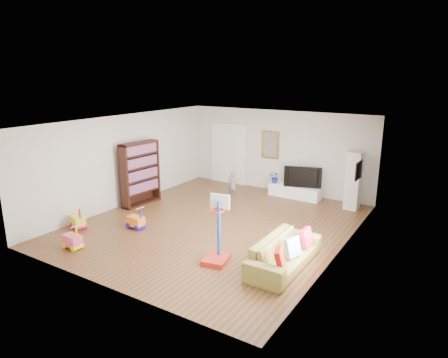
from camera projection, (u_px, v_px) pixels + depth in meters
The scene contains 25 objects.
floor at pixel (216, 224), 10.54m from camera, with size 6.50×7.50×0.00m, color brown.
ceiling at pixel (215, 122), 9.84m from camera, with size 6.50×7.50×0.00m, color white.
wall_back at pixel (277, 151), 13.26m from camera, with size 6.50×0.00×2.70m, color beige.
wall_front at pixel (101, 219), 7.13m from camera, with size 6.50×0.00×2.70m, color white.
wall_left at pixel (124, 160), 11.86m from camera, with size 0.00×7.50×2.70m, color white.
wall_right at pixel (343, 195), 8.53m from camera, with size 0.00×7.50×2.70m, color silver.
navy_accent at pixel (360, 160), 9.55m from camera, with size 0.01×3.20×1.70m, color black.
olive_wainscot at pixel (356, 213), 9.90m from camera, with size 0.01×3.20×1.00m, color brown.
doorway at pixel (228, 154), 14.28m from camera, with size 1.45×0.06×2.10m, color white.
painting_back at pixel (270, 145), 13.31m from camera, with size 0.62×0.06×0.92m, color gold.
artwork_right at pixel (359, 170), 9.82m from camera, with size 0.04×0.56×0.46m, color #7F3F8C.
media_console at pixel (294, 192), 12.74m from camera, with size 1.68×0.42×0.39m, color white.
tall_cabinet at pixel (354, 181), 11.53m from camera, with size 0.40×0.40×1.71m, color silver.
bookshelf at pixel (140, 174), 11.93m from camera, with size 0.34×1.30×1.91m, color #32160F.
sofa at pixel (284, 253), 8.17m from camera, with size 2.12×0.83×0.62m, color olive.
basketball_hoop at pixel (216, 230), 8.26m from camera, with size 0.50×0.61×1.45m, color red.
ride_on_yellow at pixel (77, 217), 10.22m from camera, with size 0.44×0.28×0.59m, color yellow.
ride_on_orange at pixel (135, 217), 10.20m from camera, with size 0.45×0.28×0.60m, color orange.
ride_on_pink at pixel (72, 236), 9.04m from camera, with size 0.44×0.28×0.59m, color #F64E7A.
child at pixel (233, 185), 12.64m from camera, with size 0.32×0.21×0.87m, color slate.
tv at pixel (303, 176), 12.52m from camera, with size 1.16×0.15×0.67m, color black.
vase_plant at pixel (275, 177), 12.96m from camera, with size 0.35×0.30×0.39m, color navy.
pillow_left at pixel (280, 259), 7.51m from camera, with size 0.10×0.39×0.39m, color #AD140E.
pillow_center at pixel (293, 247), 8.02m from camera, with size 0.10×0.39×0.39m, color white.
pillow_right at pixel (307, 237), 8.50m from camera, with size 0.10×0.37×0.37m, color red.
Camera 1 is at (5.43, -8.25, 3.89)m, focal length 32.00 mm.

